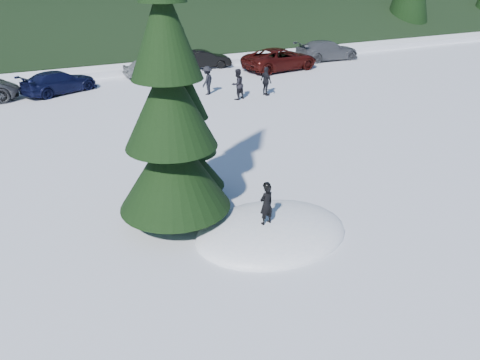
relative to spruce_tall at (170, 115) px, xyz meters
name	(u,v)px	position (x,y,z in m)	size (l,w,h in m)	color
ground	(271,233)	(2.20, -1.80, -3.32)	(200.00, 200.00, 0.00)	white
snow_mound	(271,233)	(2.20, -1.80, -3.32)	(4.48, 3.52, 0.96)	white
spruce_tall	(170,115)	(0.00, 0.00, 0.00)	(3.20, 3.20, 8.60)	#321B10
spruce_short	(188,136)	(1.00, 1.40, -1.22)	(2.20, 2.20, 5.37)	#321B10
child_skier	(266,204)	(1.92, -1.96, -2.25)	(0.43, 0.28, 1.18)	black
adult_0	(237,84)	(7.72, 11.50, -2.47)	(0.83, 0.64, 1.70)	black
adult_1	(266,81)	(9.57, 11.53, -2.50)	(0.96, 0.40, 1.64)	black
adult_2	(207,80)	(6.64, 13.23, -2.50)	(1.06, 0.61, 1.63)	black
car_3	(59,82)	(-1.00, 17.47, -2.67)	(1.81, 4.45, 1.29)	black
car_4	(150,67)	(5.07, 19.38, -2.71)	(1.44, 3.57, 1.22)	gray
car_5	(204,59)	(9.38, 20.27, -2.69)	(1.34, 3.84, 1.27)	black
car_6	(280,59)	(13.95, 17.21, -2.55)	(2.56, 5.55, 1.54)	#360C09
car_7	(327,50)	(19.17, 18.78, -2.57)	(2.10, 5.17, 1.50)	#4E5156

